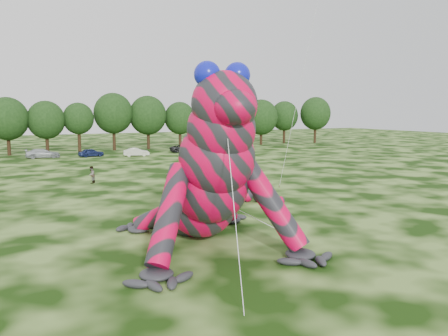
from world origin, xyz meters
name	(u,v)px	position (x,y,z in m)	size (l,w,h in m)	color
ground	(208,237)	(0.00, 0.00, 0.00)	(240.00, 240.00, 0.00)	#16330A
inflatable_gecko	(194,154)	(-0.46, 1.00, 4.82)	(16.22, 19.26, 9.63)	#D2033A
tree_7	(8,126)	(-10.08, 56.80, 4.74)	(6.68, 6.01, 9.48)	black
tree_8	(46,127)	(-4.22, 56.99, 4.47)	(6.14, 5.53, 8.94)	black
tree_9	(79,128)	(1.06, 57.35, 4.34)	(5.27, 4.74, 8.68)	black
tree_10	(114,122)	(7.40, 58.58, 5.25)	(7.09, 6.38, 10.50)	black
tree_11	(148,123)	(13.79, 58.20, 5.03)	(7.01, 6.31, 10.07)	black
tree_12	(180,125)	(20.01, 57.74, 4.49)	(5.99, 5.39, 8.97)	black
tree_13	(214,122)	(27.13, 57.13, 5.06)	(6.83, 6.15, 10.13)	black
tree_14	(238,123)	(33.46, 58.72, 4.70)	(6.82, 6.14, 9.40)	black
tree_15	(261,122)	(38.47, 57.77, 4.82)	(7.17, 6.45, 9.63)	black
tree_16	(284,122)	(45.45, 59.37, 4.69)	(6.26, 5.63, 9.37)	black
tree_17	(315,120)	(51.95, 56.66, 5.15)	(6.98, 6.28, 10.30)	black
car_3	(43,153)	(-5.46, 49.98, 0.73)	(2.03, 5.00, 1.45)	#A5ABAE
car_4	(91,153)	(1.57, 48.75, 0.66)	(1.57, 3.90, 1.33)	navy
car_5	(136,152)	(8.24, 46.35, 0.67)	(1.42, 4.06, 1.34)	beige
car_6	(183,148)	(17.47, 49.47, 0.65)	(2.15, 4.67, 1.30)	#232426
car_7	(234,146)	(27.61, 49.50, 0.67)	(1.87, 4.60, 1.34)	silver
spectator_2	(196,160)	(11.94, 30.23, 0.79)	(1.01, 0.58, 1.57)	gray
spectator_1	(91,175)	(-2.78, 22.45, 0.87)	(0.85, 0.66, 1.75)	gray
spectator_5	(172,174)	(4.68, 19.34, 0.86)	(1.59, 0.51, 1.72)	gray
spectator_3	(226,159)	(15.92, 29.42, 0.86)	(1.00, 0.42, 1.71)	gray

